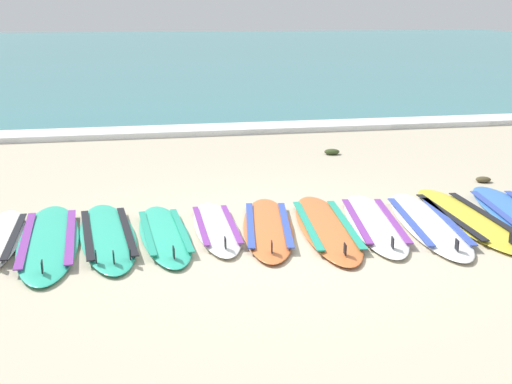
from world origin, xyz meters
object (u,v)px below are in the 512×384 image
Objects in this scene: surfboard_5 at (268,227)px; surfboard_6 at (326,227)px; surfboard_3 at (165,234)px; surfboard_8 at (428,223)px; surfboard_4 at (216,227)px; surfboard_7 at (374,223)px; surfboard_2 at (108,235)px; surfboard_1 at (49,240)px; surfboard_9 at (467,218)px.

surfboard_5 is 0.66m from surfboard_6.
surfboard_8 is at bearing -3.95° from surfboard_3.
surfboard_7 is at bearing -6.05° from surfboard_4.
surfboard_5 and surfboard_7 have the same top height.
surfboard_4 is at bearing 1.65° from surfboard_2.
surfboard_1 is 1.21× the size of surfboard_3.
surfboard_1 is 1.32× the size of surfboard_4.
surfboard_5 is 1.84m from surfboard_8.
surfboard_7 is (1.80, -0.19, -0.00)m from surfboard_4.
surfboard_7 is at bearing -4.08° from surfboard_5.
surfboard_4 and surfboard_7 have the same top height.
surfboard_5 is 0.91× the size of surfboard_8.
surfboard_9 is at bearing -1.84° from surfboard_1.
surfboard_9 is (1.14, -0.03, -0.00)m from surfboard_7.
surfboard_6 is 1.72m from surfboard_9.
surfboard_4 is (0.58, 0.11, 0.00)m from surfboard_3.
surfboard_6 is (2.42, -0.18, -0.00)m from surfboard_2.
surfboard_5 and surfboard_6 have the same top height.
surfboard_5 is at bearing 170.03° from surfboard_6.
surfboard_3 is at bearing 178.05° from surfboard_7.
surfboard_2 is 1.19m from surfboard_4.
surfboard_1 and surfboard_4 have the same top height.
surfboard_8 is at bearing -3.32° from surfboard_1.
surfboard_7 is at bearing -2.99° from surfboard_2.
surfboard_3 is 0.85× the size of surfboard_6.
surfboard_6 is 1.19m from surfboard_8.
surfboard_9 is at bearing -2.94° from surfboard_5.
surfboard_2 is 4.14m from surfboard_9.
surfboard_4 is 0.78× the size of surfboard_6.
surfboard_8 is (0.60, -0.13, -0.00)m from surfboard_7.
surfboard_7 is 0.93× the size of surfboard_9.
surfboard_7 is (2.99, -0.16, -0.00)m from surfboard_2.
surfboard_8 is (2.99, -0.21, -0.00)m from surfboard_3.
surfboard_2 is at bearing 175.52° from surfboard_8.
surfboard_3 and surfboard_9 have the same top height.
surfboard_2 is 2.42m from surfboard_6.
surfboard_6 is 0.98× the size of surfboard_8.
surfboard_2 is at bearing 172.96° from surfboard_3.
surfboard_6 is 0.58m from surfboard_7.
surfboard_1 and surfboard_6 have the same top height.
surfboard_7 is 0.94× the size of surfboard_8.
surfboard_4 is at bearing 175.62° from surfboard_9.
surfboard_3 is 2.99m from surfboard_8.
surfboard_1 and surfboard_9 have the same top height.
surfboard_3 is at bearing 176.05° from surfboard_8.
surfboard_4 is at bearing 172.51° from surfboard_8.
surfboard_5 is at bearing 173.37° from surfboard_8.
surfboard_5 is at bearing 177.06° from surfboard_9.
surfboard_5 is at bearing -10.23° from surfboard_4.
surfboard_2 is 1.04× the size of surfboard_5.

